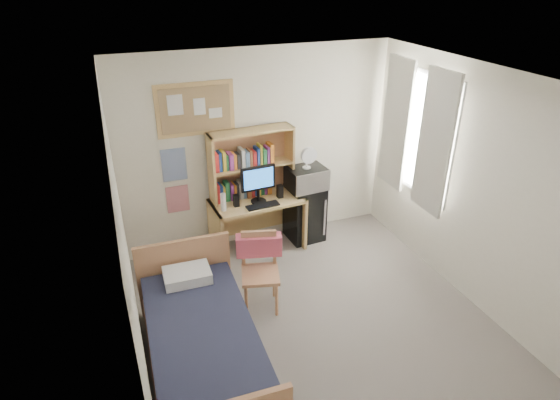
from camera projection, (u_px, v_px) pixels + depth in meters
name	position (u px, v px, depth m)	size (l,w,h in m)	color
floor	(324.00, 333.00, 4.92)	(3.60, 4.20, 0.02)	gray
ceiling	(338.00, 84.00, 3.74)	(3.60, 4.20, 0.02)	white
wall_back	(258.00, 149.00, 6.08)	(3.60, 0.04, 2.60)	white
wall_left	(128.00, 265.00, 3.76)	(0.04, 4.20, 2.60)	white
wall_right	(485.00, 195.00, 4.89)	(0.04, 4.20, 2.60)	white
window_unit	(416.00, 133.00, 5.74)	(0.10, 1.40, 1.70)	white
curtain_left	(435.00, 144.00, 5.40)	(0.04, 0.55, 1.70)	beige
curtain_right	(396.00, 124.00, 6.07)	(0.04, 0.55, 1.70)	beige
bulletin_board	(195.00, 109.00, 5.54)	(0.94, 0.03, 0.64)	#A68557
poster_wave	(174.00, 165.00, 5.74)	(0.30, 0.01, 0.42)	#254A97
poster_japan	(178.00, 199.00, 5.96)	(0.28, 0.01, 0.36)	red
desk	(257.00, 225.00, 6.19)	(1.19, 0.59, 0.74)	tan
desk_chair	(260.00, 274.00, 5.09)	(0.44, 0.44, 0.89)	tan
mini_fridge	(305.00, 213.00, 6.45)	(0.46, 0.46, 0.78)	black
bed	(203.00, 349.00, 4.34)	(0.97, 1.94, 0.53)	#1C1F33
hutch	(252.00, 164.00, 5.94)	(1.09, 0.28, 0.89)	tan
monitor	(258.00, 185.00, 5.87)	(0.45, 0.04, 0.48)	black
keyboard	(263.00, 206.00, 5.86)	(0.42, 0.13, 0.02)	black
speaker_left	(236.00, 201.00, 5.83)	(0.06, 0.06, 0.16)	black
speaker_right	(280.00, 191.00, 6.04)	(0.07, 0.07, 0.17)	black
water_bottle	(223.00, 202.00, 5.71)	(0.07, 0.07, 0.23)	white
hoodie	(259.00, 245.00, 5.16)	(0.50, 0.15, 0.24)	#D45064
microwave	(306.00, 178.00, 6.19)	(0.49, 0.38, 0.29)	silver
desk_fan	(307.00, 158.00, 6.07)	(0.22, 0.22, 0.27)	white
pillow	(187.00, 275.00, 4.82)	(0.47, 0.33, 0.11)	white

